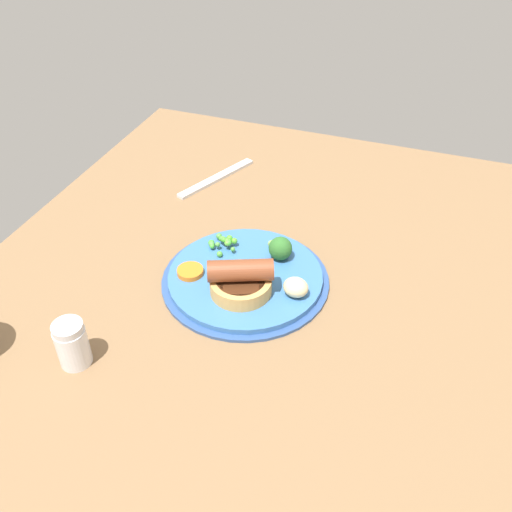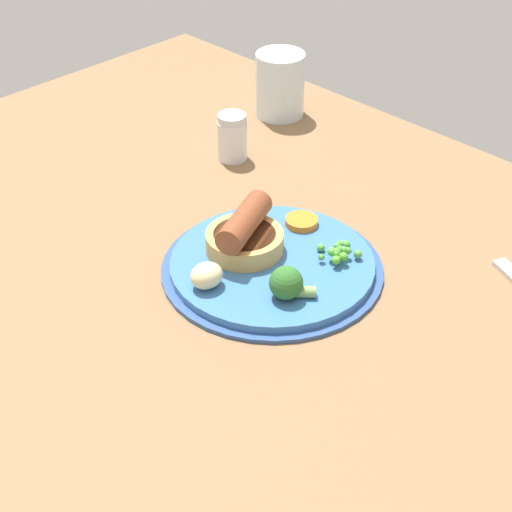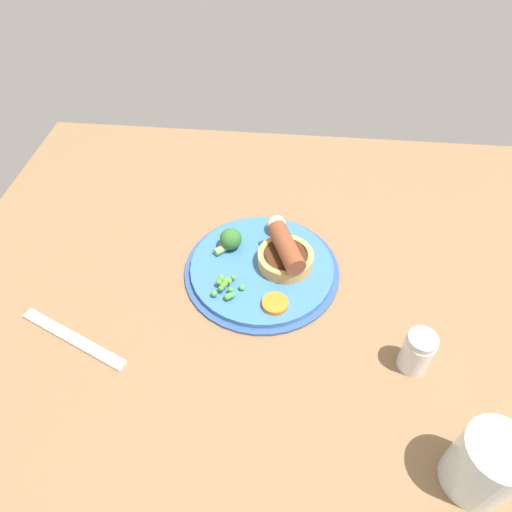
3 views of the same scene
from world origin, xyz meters
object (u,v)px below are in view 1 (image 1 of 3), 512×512
object	(u,v)px
sausage_pudding	(241,280)
carrot_slice_0	(190,271)
pea_pile	(223,242)
salt_shaker	(72,344)
broccoli_floret_near	(280,248)
dinner_plate	(248,279)
potato_chunk_0	(296,287)
fork	(217,178)

from	to	relation	value
sausage_pudding	carrot_slice_0	distance (cm)	8.49
pea_pile	salt_shaker	size ratio (longest dim) A/B	0.75
broccoli_floret_near	dinner_plate	bearing A→B (deg)	-73.97
salt_shaker	sausage_pudding	bearing A→B (deg)	139.47
dinner_plate	carrot_slice_0	world-z (taller)	carrot_slice_0
broccoli_floret_near	potato_chunk_0	bearing A→B (deg)	-11.45
fork	broccoli_floret_near	bearing A→B (deg)	66.93
sausage_pudding	fork	xyz separation A→B (cm)	(-28.76, -15.98, -3.10)
pea_pile	potato_chunk_0	xyz separation A→B (cm)	(6.57, 13.58, 0.40)
pea_pile	fork	size ratio (longest dim) A/B	0.27
broccoli_floret_near	potato_chunk_0	xyz separation A→B (cm)	(7.20, 4.64, -0.33)
pea_pile	dinner_plate	bearing A→B (deg)	50.24
dinner_plate	broccoli_floret_near	xyz separation A→B (cm)	(-5.47, 3.12, 2.53)
dinner_plate	fork	distance (cm)	29.62
pea_pile	salt_shaker	bearing A→B (deg)	-19.06
pea_pile	broccoli_floret_near	xyz separation A→B (cm)	(-0.62, 8.94, 0.73)
pea_pile	salt_shaker	distance (cm)	27.84
salt_shaker	pea_pile	bearing A→B (deg)	160.94
sausage_pudding	carrot_slice_0	size ratio (longest dim) A/B	2.48
broccoli_floret_near	carrot_slice_0	bearing A→B (deg)	-98.12
carrot_slice_0	salt_shaker	xyz separation A→B (cm)	(18.87, -6.99, 1.37)
sausage_pudding	potato_chunk_0	world-z (taller)	sausage_pudding
dinner_plate	broccoli_floret_near	world-z (taller)	broccoli_floret_near
dinner_plate	sausage_pudding	size ratio (longest dim) A/B	2.58
dinner_plate	potato_chunk_0	size ratio (longest dim) A/B	6.85
broccoli_floret_near	sausage_pudding	bearing A→B (deg)	-61.17
dinner_plate	potato_chunk_0	world-z (taller)	potato_chunk_0
broccoli_floret_near	salt_shaker	bearing A→B (deg)	-78.05
dinner_plate	pea_pile	bearing A→B (deg)	-129.76
carrot_slice_0	fork	distance (cm)	28.84
sausage_pudding	salt_shaker	xyz separation A→B (cm)	(17.86, -15.27, -0.23)
potato_chunk_0	carrot_slice_0	size ratio (longest dim) A/B	0.93
sausage_pudding	potato_chunk_0	xyz separation A→B (cm)	(-1.87, 7.39, -0.63)
broccoli_floret_near	fork	bearing A→B (deg)	179.32
dinner_plate	pea_pile	distance (cm)	7.79
potato_chunk_0	salt_shaker	distance (cm)	30.05
dinner_plate	carrot_slice_0	xyz separation A→B (cm)	(2.59, -7.91, 1.23)
salt_shaker	broccoli_floret_near	bearing A→B (deg)	146.19
carrot_slice_0	salt_shaker	world-z (taller)	salt_shaker
pea_pile	broccoli_floret_near	world-z (taller)	broccoli_floret_near
sausage_pudding	fork	world-z (taller)	sausage_pudding
carrot_slice_0	sausage_pudding	bearing A→B (deg)	83.05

